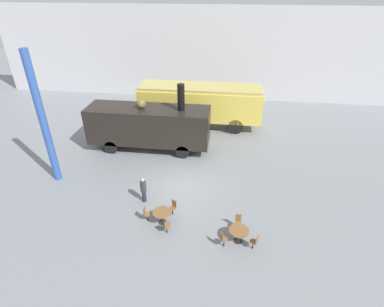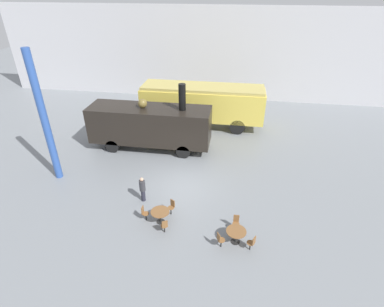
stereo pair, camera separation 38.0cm
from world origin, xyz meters
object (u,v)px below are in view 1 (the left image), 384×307
Objects in this scene: cafe_table_mid at (162,214)px; cafe_chair_0 at (238,221)px; cafe_table_near at (239,232)px; steam_locomotive at (149,125)px; passenger_coach_vintage at (200,102)px; visitor_person at (143,189)px.

cafe_table_mid is 3.89m from cafe_chair_0.
cafe_chair_0 is at bearing 91.38° from cafe_table_near.
cafe_chair_0 is at bearing -49.71° from steam_locomotive.
cafe_table_near is at bearing -75.90° from passenger_coach_vintage.
passenger_coach_vintage is 1.16× the size of steam_locomotive.
passenger_coach_vintage is 13.56m from cafe_table_near.
passenger_coach_vintage is 11.64× the size of cafe_chair_0.
passenger_coach_vintage is at bearing 79.30° from visitor_person.
steam_locomotive is 10.14m from cafe_chair_0.
cafe_table_mid is at bearing 168.55° from cafe_table_near.
cafe_table_near is at bearing 0.00° from cafe_chair_0.
steam_locomotive is at bearing -125.33° from passenger_coach_vintage.
visitor_person is at bearing 131.66° from cafe_table_mid.
steam_locomotive is 8.26m from cafe_table_mid.
cafe_table_near is 0.86m from cafe_chair_0.
steam_locomotive is at bearing 127.42° from cafe_table_near.
steam_locomotive reaches higher than cafe_table_mid.
visitor_person is at bearing 156.02° from cafe_table_near.
passenger_coach_vintage is at bearing 54.67° from steam_locomotive.
visitor_person is at bearing -78.91° from steam_locomotive.
steam_locomotive is 8.95× the size of cafe_table_mid.
visitor_person is (-1.40, 1.57, 0.27)m from cafe_table_mid.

